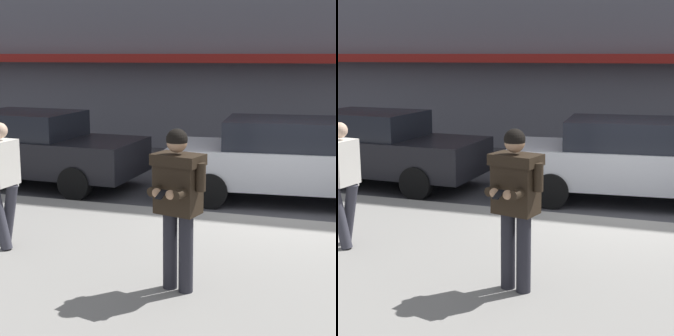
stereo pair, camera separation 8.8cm
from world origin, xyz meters
TOP-DOWN VIEW (x-y plane):
  - ground_plane at (0.00, 0.00)m, footprint 80.00×80.00m
  - parked_sedan_near at (-5.45, 1.23)m, footprint 4.58×2.08m
  - parked_sedan_mid at (-0.21, 1.49)m, footprint 4.63×2.20m
  - man_texting_on_phone at (-0.94, -3.38)m, footprint 0.63×0.64m
  - pedestrian_in_light_coat at (-3.56, -2.71)m, footprint 0.36×0.60m

SIDE VIEW (x-z plane):
  - ground_plane at x=0.00m, z-range 0.00..0.00m
  - parked_sedan_near at x=-5.45m, z-range 0.02..1.56m
  - parked_sedan_mid at x=-0.21m, z-range 0.02..1.56m
  - pedestrian_in_light_coat at x=-3.56m, z-range 0.26..1.96m
  - man_texting_on_phone at x=-0.94m, z-range 0.35..2.15m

